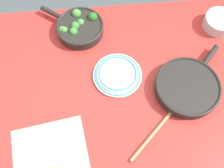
{
  "coord_description": "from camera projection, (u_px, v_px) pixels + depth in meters",
  "views": [
    {
      "loc": [
        0.04,
        0.46,
        1.78
      ],
      "look_at": [
        0.0,
        0.0,
        0.8
      ],
      "focal_mm": 40.0,
      "sensor_mm": 36.0,
      "label": 1
    }
  ],
  "objects": [
    {
      "name": "wooden_spoon",
      "position": [
        168.0,
        116.0,
        1.04
      ],
      "size": [
        0.31,
        0.29,
        0.02
      ],
      "rotation": [
        0.0,
        0.0,
        3.89
      ],
      "color": "#A87A4C",
      "rests_on": "dining_table_red"
    },
    {
      "name": "ground_plane",
      "position": [
        112.0,
        131.0,
        1.81
      ],
      "size": [
        14.0,
        14.0,
        0.0
      ],
      "primitive_type": "plane",
      "color": "#424C51"
    },
    {
      "name": "parchment_sheet",
      "position": [
        51.0,
        159.0,
        0.97
      ],
      "size": [
        0.33,
        0.33,
        0.0
      ],
      "color": "silver",
      "rests_on": "dining_table_red"
    },
    {
      "name": "dinner_plate_stack",
      "position": [
        117.0,
        74.0,
        1.11
      ],
      "size": [
        0.22,
        0.22,
        0.03
      ],
      "color": "silver",
      "rests_on": "dining_table_red"
    },
    {
      "name": "dining_table_red",
      "position": [
        112.0,
        93.0,
        1.18
      ],
      "size": [
        1.28,
        0.92,
        0.78
      ],
      "color": "#B72D28",
      "rests_on": "ground_plane"
    },
    {
      "name": "prep_bowl_steel",
      "position": [
        219.0,
        22.0,
        1.22
      ],
      "size": [
        0.15,
        0.15,
        0.06
      ],
      "color": "#B7B7BC",
      "rests_on": "dining_table_red"
    },
    {
      "name": "skillet_broccoli",
      "position": [
        79.0,
        27.0,
        1.2
      ],
      "size": [
        0.31,
        0.26,
        0.07
      ],
      "rotation": [
        0.0,
        0.0,
        5.64
      ],
      "color": "black",
      "rests_on": "dining_table_red"
    },
    {
      "name": "skillet_eggs",
      "position": [
        187.0,
        87.0,
        1.07
      ],
      "size": [
        0.33,
        0.34,
        0.05
      ],
      "rotation": [
        0.0,
        0.0,
        3.96
      ],
      "color": "black",
      "rests_on": "dining_table_red"
    }
  ]
}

